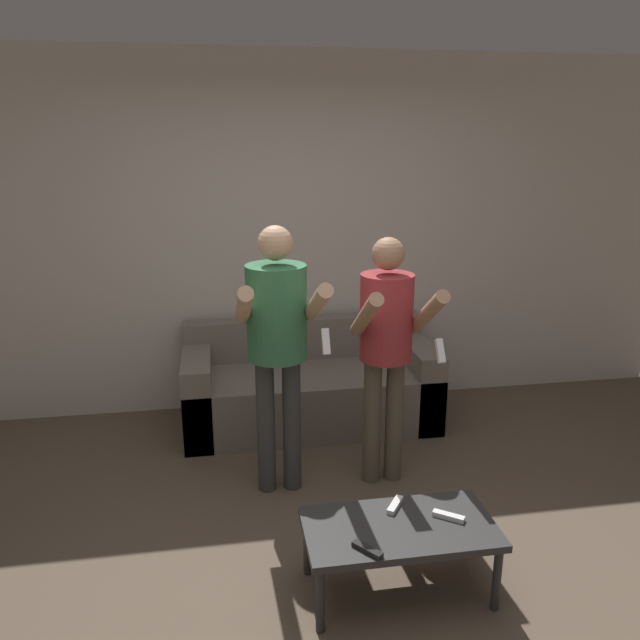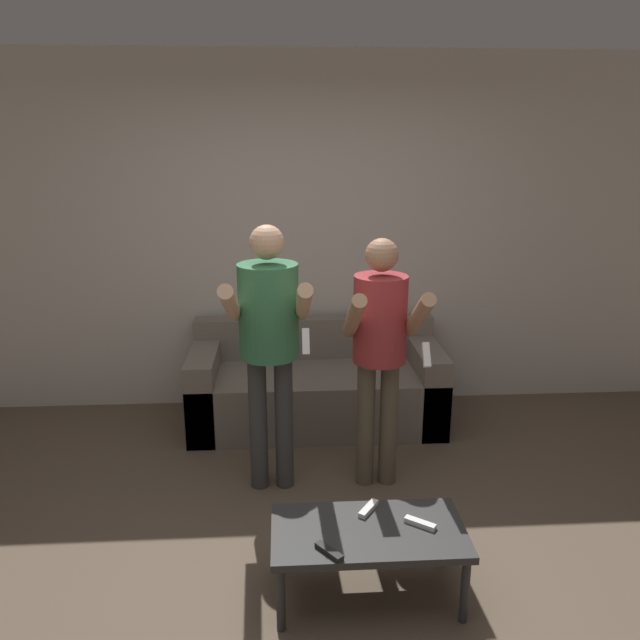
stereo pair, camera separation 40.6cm
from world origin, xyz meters
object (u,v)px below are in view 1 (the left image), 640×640
Objects in this scene: person_standing_right at (387,337)px; remote_near at (367,550)px; remote_far at (395,505)px; couch at (310,388)px; coffee_table at (399,533)px; person_standing_left at (277,331)px; remote_mid at (448,516)px.

person_standing_right is 1.34m from remote_near.
remote_near is 0.98× the size of remote_far.
coffee_table is at bearing -85.95° from couch.
couch is at bearing 94.05° from coffee_table.
couch is at bearing 88.33° from remote_near.
person_standing_left is 1.29m from coffee_table.
person_standing_left is 1.35m from remote_near.
person_standing_right is 1.73× the size of coffee_table.
remote_near is at bearing -157.92° from remote_mid.
couch is at bearing 109.49° from person_standing_right.
remote_near is 0.47m from remote_mid.
remote_far is (-0.22, 0.13, 0.00)m from remote_mid.
couch is 1.23m from person_standing_left.
coffee_table is at bearing -176.90° from remote_mid.
person_standing_left is 1.82× the size of coffee_table.
remote_near is at bearing -91.67° from couch.
person_standing_right reaches higher than couch.
remote_mid is (0.38, -1.89, 0.10)m from couch.
person_standing_right is at bearing -70.51° from couch.
person_standing_right is at bearing 0.11° from person_standing_left.
remote_mid is at bearing 22.08° from remote_near.
person_standing_right reaches higher than remote_far.
person_standing_left is at bearing -179.89° from person_standing_right.
person_standing_right is at bearing 71.52° from remote_near.
remote_far reaches higher than coffee_table.
person_standing_left reaches higher than remote_mid.
person_standing_left is at bearing -109.44° from couch.
remote_far is (0.15, -1.76, 0.10)m from couch.
coffee_table is at bearing -65.06° from person_standing_left.
remote_near is (-0.38, -1.15, -0.58)m from person_standing_right.
couch is at bearing 94.99° from remote_far.
remote_mid is (0.24, 0.01, 0.05)m from coffee_table.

